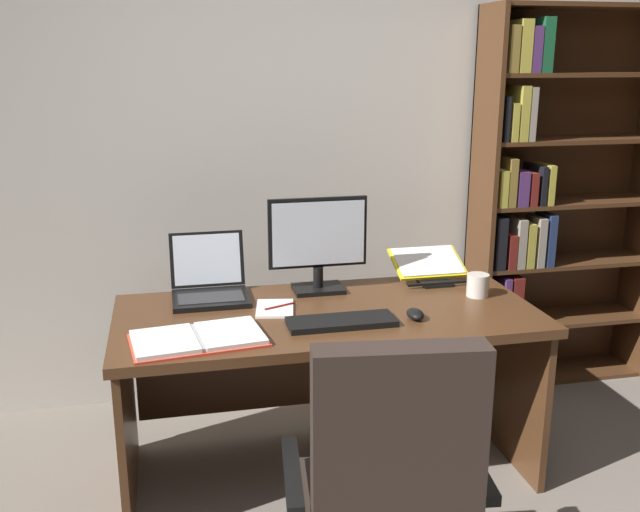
{
  "coord_description": "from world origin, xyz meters",
  "views": [
    {
      "loc": [
        -0.79,
        -1.58,
        1.72
      ],
      "look_at": [
        -0.21,
        1.03,
        0.98
      ],
      "focal_mm": 39.86,
      "sensor_mm": 36.0,
      "label": 1
    }
  ],
  "objects_px": {
    "office_chair": "(388,511)",
    "keyboard": "(341,322)",
    "notepad": "(275,308)",
    "pen": "(280,306)",
    "reading_stand_with_book": "(429,265)",
    "coffee_mug": "(478,285)",
    "bookshelf": "(544,209)",
    "computer_mouse": "(415,314)",
    "open_binder": "(198,338)",
    "monitor": "(318,245)",
    "laptop": "(210,285)",
    "desk": "(323,348)"
  },
  "relations": [
    {
      "from": "office_chair",
      "to": "monitor",
      "type": "xyz_separation_m",
      "value": [
        0.04,
        1.18,
        0.52
      ]
    },
    {
      "from": "bookshelf",
      "to": "computer_mouse",
      "type": "xyz_separation_m",
      "value": [
        -1.01,
        -0.85,
        -0.2
      ]
    },
    {
      "from": "computer_mouse",
      "to": "keyboard",
      "type": "bearing_deg",
      "value": 180.0
    },
    {
      "from": "open_binder",
      "to": "laptop",
      "type": "bearing_deg",
      "value": 73.82
    },
    {
      "from": "computer_mouse",
      "to": "coffee_mug",
      "type": "relative_size",
      "value": 1.06
    },
    {
      "from": "desk",
      "to": "bookshelf",
      "type": "relative_size",
      "value": 0.86
    },
    {
      "from": "office_chair",
      "to": "monitor",
      "type": "distance_m",
      "value": 1.29
    },
    {
      "from": "laptop",
      "to": "computer_mouse",
      "type": "height_order",
      "value": "laptop"
    },
    {
      "from": "keyboard",
      "to": "open_binder",
      "type": "xyz_separation_m",
      "value": [
        -0.55,
        -0.05,
        -0.0
      ]
    },
    {
      "from": "bookshelf",
      "to": "notepad",
      "type": "relative_size",
      "value": 9.45
    },
    {
      "from": "desk",
      "to": "pen",
      "type": "height_order",
      "value": "pen"
    },
    {
      "from": "bookshelf",
      "to": "reading_stand_with_book",
      "type": "xyz_separation_m",
      "value": [
        -0.77,
        -0.35,
        -0.16
      ]
    },
    {
      "from": "bookshelf",
      "to": "computer_mouse",
      "type": "relative_size",
      "value": 19.08
    },
    {
      "from": "open_binder",
      "to": "coffee_mug",
      "type": "bearing_deg",
      "value": 4.8
    },
    {
      "from": "laptop",
      "to": "computer_mouse",
      "type": "xyz_separation_m",
      "value": [
        0.77,
        -0.44,
        -0.04
      ]
    },
    {
      "from": "bookshelf",
      "to": "office_chair",
      "type": "distance_m",
      "value": 2.16
    },
    {
      "from": "office_chair",
      "to": "reading_stand_with_book",
      "type": "height_order",
      "value": "office_chair"
    },
    {
      "from": "laptop",
      "to": "coffee_mug",
      "type": "distance_m",
      "value": 1.16
    },
    {
      "from": "open_binder",
      "to": "notepad",
      "type": "distance_m",
      "value": 0.43
    },
    {
      "from": "keyboard",
      "to": "pen",
      "type": "xyz_separation_m",
      "value": [
        -0.21,
        0.23,
        0.0
      ]
    },
    {
      "from": "office_chair",
      "to": "laptop",
      "type": "relative_size",
      "value": 3.07
    },
    {
      "from": "bookshelf",
      "to": "pen",
      "type": "xyz_separation_m",
      "value": [
        -1.52,
        -0.62,
        -0.21
      ]
    },
    {
      "from": "notepad",
      "to": "keyboard",
      "type": "bearing_deg",
      "value": -44.94
    },
    {
      "from": "notepad",
      "to": "coffee_mug",
      "type": "relative_size",
      "value": 2.14
    },
    {
      "from": "notepad",
      "to": "open_binder",
      "type": "bearing_deg",
      "value": -139.78
    },
    {
      "from": "office_chair",
      "to": "computer_mouse",
      "type": "distance_m",
      "value": 0.89
    },
    {
      "from": "desk",
      "to": "computer_mouse",
      "type": "distance_m",
      "value": 0.45
    },
    {
      "from": "desk",
      "to": "laptop",
      "type": "height_order",
      "value": "laptop"
    },
    {
      "from": "reading_stand_with_book",
      "to": "coffee_mug",
      "type": "bearing_deg",
      "value": -67.92
    },
    {
      "from": "bookshelf",
      "to": "notepad",
      "type": "xyz_separation_m",
      "value": [
        -1.54,
        -0.62,
        -0.22
      ]
    },
    {
      "from": "notepad",
      "to": "coffee_mug",
      "type": "height_order",
      "value": "coffee_mug"
    },
    {
      "from": "open_binder",
      "to": "notepad",
      "type": "relative_size",
      "value": 2.43
    },
    {
      "from": "monitor",
      "to": "notepad",
      "type": "xyz_separation_m",
      "value": [
        -0.23,
        -0.21,
        -0.2
      ]
    },
    {
      "from": "bookshelf",
      "to": "pen",
      "type": "height_order",
      "value": "bookshelf"
    },
    {
      "from": "keyboard",
      "to": "pen",
      "type": "distance_m",
      "value": 0.3
    },
    {
      "from": "open_binder",
      "to": "pen",
      "type": "relative_size",
      "value": 3.65
    },
    {
      "from": "office_chair",
      "to": "keyboard",
      "type": "relative_size",
      "value": 2.38
    },
    {
      "from": "office_chair",
      "to": "notepad",
      "type": "bearing_deg",
      "value": 107.72
    },
    {
      "from": "open_binder",
      "to": "office_chair",
      "type": "bearing_deg",
      "value": -61.14
    },
    {
      "from": "office_chair",
      "to": "monitor",
      "type": "bearing_deg",
      "value": 94.98
    },
    {
      "from": "reading_stand_with_book",
      "to": "office_chair",
      "type": "bearing_deg",
      "value": -115.16
    },
    {
      "from": "pen",
      "to": "computer_mouse",
      "type": "bearing_deg",
      "value": -24.0
    },
    {
      "from": "monitor",
      "to": "reading_stand_with_book",
      "type": "distance_m",
      "value": 0.56
    },
    {
      "from": "monitor",
      "to": "computer_mouse",
      "type": "distance_m",
      "value": 0.56
    },
    {
      "from": "desk",
      "to": "keyboard",
      "type": "height_order",
      "value": "keyboard"
    },
    {
      "from": "notepad",
      "to": "reading_stand_with_book",
      "type": "bearing_deg",
      "value": 19.39
    },
    {
      "from": "monitor",
      "to": "reading_stand_with_book",
      "type": "xyz_separation_m",
      "value": [
        0.54,
        0.07,
        -0.14
      ]
    },
    {
      "from": "computer_mouse",
      "to": "bookshelf",
      "type": "bearing_deg",
      "value": 39.89
    },
    {
      "from": "monitor",
      "to": "computer_mouse",
      "type": "relative_size",
      "value": 4.19
    },
    {
      "from": "office_chair",
      "to": "notepad",
      "type": "relative_size",
      "value": 4.76
    }
  ]
}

